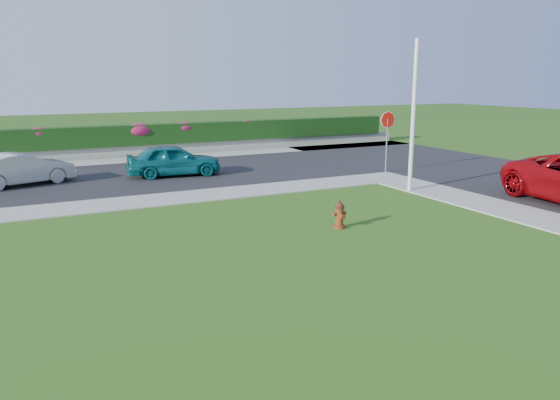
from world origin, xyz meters
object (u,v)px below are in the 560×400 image
sedan_teal (174,160)px  utility_pole (413,117)px  fire_hydrant (339,215)px  stop_sign (387,127)px  sedan_silver (22,169)px

sedan_teal → utility_pole: (7.15, -7.03, 2.07)m
fire_hydrant → sedan_teal: sedan_teal is taller
utility_pole → stop_sign: size_ratio=2.02×
fire_hydrant → stop_sign: size_ratio=0.29×
fire_hydrant → sedan_silver: size_ratio=0.21×
sedan_teal → utility_pole: 10.24m
stop_sign → sedan_silver: bearing=-171.7°
sedan_silver → sedan_teal: bearing=-114.4°
sedan_teal → stop_sign: stop_sign is taller
utility_pole → stop_sign: bearing=66.1°
sedan_silver → utility_pole: bearing=-138.8°
sedan_teal → stop_sign: bearing=-105.7°
sedan_teal → sedan_silver: size_ratio=1.03×
fire_hydrant → utility_pole: 6.61m
sedan_silver → utility_pole: (13.10, -7.64, 2.11)m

